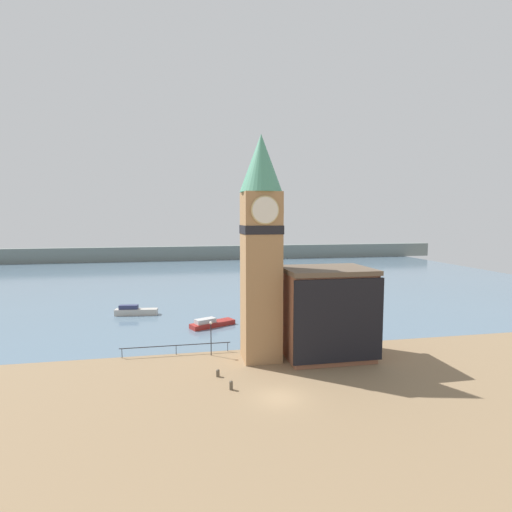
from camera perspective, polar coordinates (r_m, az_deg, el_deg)
The scene contains 11 objects.
ground_plane at distance 36.35m, azimuth 3.29°, elevation -19.52°, with size 160.00×160.00×0.00m, color #846B4C.
water at distance 106.21m, azimuth -6.48°, elevation -2.81°, with size 160.00×120.00×0.00m.
far_shoreline at distance 145.57m, azimuth -7.75°, elevation 0.43°, with size 180.00×3.00×5.00m.
pier_railing at distance 46.80m, azimuth -11.35°, elevation -12.52°, with size 12.27×0.08×1.09m.
clock_tower at distance 42.39m, azimuth 0.72°, elevation 1.99°, with size 4.51×4.51×24.02m.
pier_building at distance 45.05m, azimuth 10.05°, elevation -7.92°, with size 9.59×7.47×9.89m.
boat_near at distance 57.44m, azimuth -6.46°, elevation -9.53°, with size 6.66×4.46×1.28m.
boat_far at distance 66.41m, azimuth -16.89°, elevation -7.54°, with size 6.67×2.19×1.60m.
mooring_bollard_near at distance 37.57m, azimuth -3.58°, elevation -17.88°, with size 0.34×0.34×0.85m.
mooring_bollard_far at distance 40.42m, azimuth -5.48°, elevation -16.26°, with size 0.37×0.37×0.74m.
lamp_post at distance 45.44m, azimuth -6.46°, elevation -10.69°, with size 0.32×0.32×3.87m.
Camera 1 is at (-8.21, -31.88, 15.41)m, focal length 28.00 mm.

